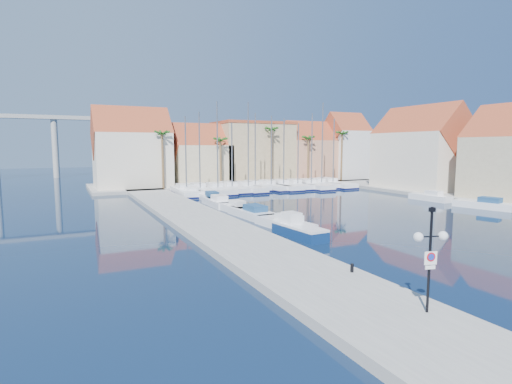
% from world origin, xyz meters
% --- Properties ---
extents(ground, '(260.00, 260.00, 0.00)m').
position_xyz_m(ground, '(0.00, 0.00, 0.00)').
color(ground, '#081B31').
rests_on(ground, ground).
extents(quay_west, '(6.00, 77.00, 0.50)m').
position_xyz_m(quay_west, '(-9.00, 13.50, 0.25)').
color(quay_west, gray).
rests_on(quay_west, ground).
extents(shore_north, '(54.00, 16.00, 0.50)m').
position_xyz_m(shore_north, '(10.00, 48.00, 0.25)').
color(shore_north, gray).
rests_on(shore_north, ground).
extents(shore_east, '(12.00, 60.00, 0.50)m').
position_xyz_m(shore_east, '(32.00, 15.00, 0.25)').
color(shore_east, gray).
rests_on(shore_east, ground).
extents(lamp_post, '(1.46, 0.69, 4.40)m').
position_xyz_m(lamp_post, '(-7.40, -11.78, 3.39)').
color(lamp_post, black).
rests_on(lamp_post, quay_west).
extents(bollard, '(0.19, 0.19, 0.47)m').
position_xyz_m(bollard, '(-6.74, -6.21, 0.73)').
color(bollard, black).
rests_on(bollard, quay_west).
extents(fishing_boat, '(2.21, 5.54, 1.90)m').
position_xyz_m(fishing_boat, '(-3.72, 4.19, 0.63)').
color(fishing_boat, navy).
rests_on(fishing_boat, ground).
extents(motorboat_west_0, '(2.81, 6.91, 1.40)m').
position_xyz_m(motorboat_west_0, '(-3.05, 7.41, 0.51)').
color(motorboat_west_0, white).
rests_on(motorboat_west_0, ground).
extents(motorboat_west_1, '(2.63, 7.21, 1.40)m').
position_xyz_m(motorboat_west_1, '(-3.28, 13.76, 0.51)').
color(motorboat_west_1, white).
rests_on(motorboat_west_1, ground).
extents(motorboat_west_2, '(2.22, 5.44, 1.40)m').
position_xyz_m(motorboat_west_2, '(-3.56, 17.62, 0.51)').
color(motorboat_west_2, white).
rests_on(motorboat_west_2, ground).
extents(motorboat_west_3, '(2.27, 6.63, 1.40)m').
position_xyz_m(motorboat_west_3, '(-3.64, 22.94, 0.51)').
color(motorboat_west_3, white).
rests_on(motorboat_west_3, ground).
extents(motorboat_west_4, '(2.43, 6.23, 1.40)m').
position_xyz_m(motorboat_west_4, '(-3.07, 27.03, 0.51)').
color(motorboat_west_4, white).
rests_on(motorboat_west_4, ground).
extents(motorboat_west_5, '(2.47, 6.34, 1.40)m').
position_xyz_m(motorboat_west_5, '(-3.86, 33.84, 0.51)').
color(motorboat_west_5, white).
rests_on(motorboat_west_5, ground).
extents(motorboat_west_6, '(2.40, 7.20, 1.40)m').
position_xyz_m(motorboat_west_6, '(-3.18, 37.27, 0.51)').
color(motorboat_west_6, white).
rests_on(motorboat_west_6, ground).
extents(motorboat_east_0, '(3.65, 6.80, 1.40)m').
position_xyz_m(motorboat_east_0, '(24.03, 7.24, 0.51)').
color(motorboat_east_0, white).
rests_on(motorboat_east_0, ground).
extents(motorboat_east_1, '(2.18, 5.79, 1.40)m').
position_xyz_m(motorboat_east_1, '(24.01, 14.94, 0.51)').
color(motorboat_east_1, white).
rests_on(motorboat_east_1, ground).
extents(sailboat_0, '(3.54, 11.11, 11.68)m').
position_xyz_m(sailboat_0, '(-4.14, 35.49, 0.56)').
color(sailboat_0, white).
rests_on(sailboat_0, ground).
extents(sailboat_1, '(3.28, 10.24, 12.51)m').
position_xyz_m(sailboat_1, '(-1.66, 36.54, 0.58)').
color(sailboat_1, white).
rests_on(sailboat_1, ground).
extents(sailboat_2, '(3.08, 10.41, 14.10)m').
position_xyz_m(sailboat_2, '(0.81, 35.53, 0.60)').
color(sailboat_2, white).
rests_on(sailboat_2, ground).
extents(sailboat_3, '(2.95, 10.37, 11.03)m').
position_xyz_m(sailboat_3, '(3.58, 36.43, 0.56)').
color(sailboat_3, white).
rests_on(sailboat_3, ground).
extents(sailboat_4, '(3.13, 10.10, 14.27)m').
position_xyz_m(sailboat_4, '(6.08, 35.69, 0.61)').
color(sailboat_4, white).
rests_on(sailboat_4, ground).
extents(sailboat_5, '(2.73, 8.40, 12.70)m').
position_xyz_m(sailboat_5, '(8.00, 37.00, 0.62)').
color(sailboat_5, white).
rests_on(sailboat_5, ground).
extents(sailboat_6, '(3.42, 10.18, 12.35)m').
position_xyz_m(sailboat_6, '(10.70, 36.52, 0.58)').
color(sailboat_6, white).
rests_on(sailboat_6, ground).
extents(sailboat_7, '(3.28, 10.95, 11.91)m').
position_xyz_m(sailboat_7, '(12.99, 36.29, 0.57)').
color(sailboat_7, white).
rests_on(sailboat_7, ground).
extents(sailboat_8, '(2.97, 9.51, 11.19)m').
position_xyz_m(sailboat_8, '(15.69, 36.01, 0.58)').
color(sailboat_8, white).
rests_on(sailboat_8, ground).
extents(sailboat_9, '(3.21, 11.52, 12.88)m').
position_xyz_m(sailboat_9, '(17.90, 35.33, 0.57)').
color(sailboat_9, white).
rests_on(sailboat_9, ground).
extents(sailboat_10, '(2.43, 9.07, 14.87)m').
position_xyz_m(sailboat_10, '(20.61, 35.97, 0.64)').
color(sailboat_10, white).
rests_on(sailboat_10, ground).
extents(sailboat_11, '(3.10, 11.73, 12.17)m').
position_xyz_m(sailboat_11, '(22.98, 36.00, 0.56)').
color(sailboat_11, white).
rests_on(sailboat_11, ground).
extents(building_0, '(12.30, 9.00, 13.50)m').
position_xyz_m(building_0, '(-10.00, 47.00, 6.52)').
color(building_0, beige).
rests_on(building_0, shore_north).
extents(building_1, '(10.30, 8.00, 11.00)m').
position_xyz_m(building_1, '(2.00, 47.00, 5.30)').
color(building_1, tan).
rests_on(building_1, shore_north).
extents(building_2, '(14.20, 10.20, 11.50)m').
position_xyz_m(building_2, '(13.00, 48.00, 6.26)').
color(building_2, tan).
rests_on(building_2, shore_north).
extents(building_3, '(10.30, 8.00, 12.00)m').
position_xyz_m(building_3, '(25.00, 47.00, 5.86)').
color(building_3, tan).
rests_on(building_3, shore_north).
extents(building_4, '(8.30, 8.00, 14.00)m').
position_xyz_m(building_4, '(34.00, 46.00, 6.97)').
color(building_4, white).
rests_on(building_4, shore_north).
extents(building_6, '(9.00, 14.30, 13.50)m').
position_xyz_m(building_6, '(32.00, 24.00, 6.52)').
color(building_6, beige).
rests_on(building_6, shore_east).
extents(palm_0, '(2.60, 2.60, 10.15)m').
position_xyz_m(palm_0, '(-6.00, 42.00, 9.08)').
color(palm_0, brown).
rests_on(palm_0, shore_north).
extents(palm_1, '(2.60, 2.60, 9.15)m').
position_xyz_m(palm_1, '(4.00, 42.00, 8.14)').
color(palm_1, brown).
rests_on(palm_1, shore_north).
extents(palm_2, '(2.60, 2.60, 11.15)m').
position_xyz_m(palm_2, '(14.00, 42.00, 10.02)').
color(palm_2, brown).
rests_on(palm_2, shore_north).
extents(palm_3, '(2.60, 2.60, 9.65)m').
position_xyz_m(palm_3, '(22.00, 42.00, 8.61)').
color(palm_3, brown).
rests_on(palm_3, shore_north).
extents(palm_4, '(2.60, 2.60, 10.65)m').
position_xyz_m(palm_4, '(30.00, 42.00, 9.55)').
color(palm_4, brown).
rests_on(palm_4, shore_north).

